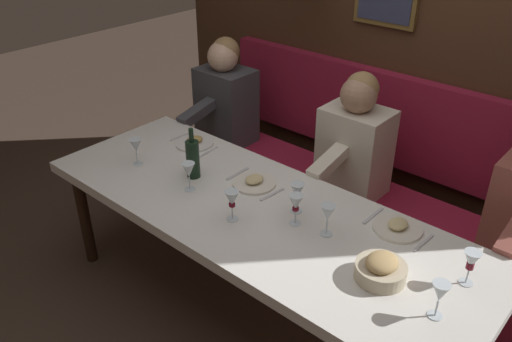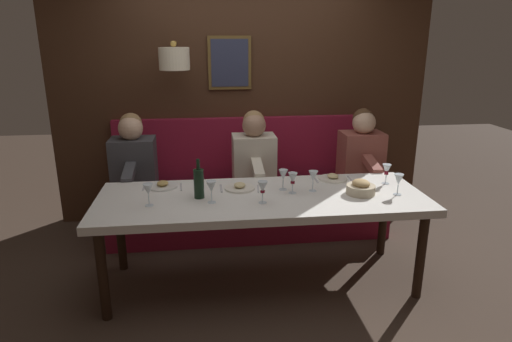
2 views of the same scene
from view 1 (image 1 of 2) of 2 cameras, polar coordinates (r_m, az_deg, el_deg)
The scene contains 19 objects.
ground_plane at distance 3.17m, azimuth -0.06°, elevation -15.16°, with size 12.00×12.00×0.00m, color #423328.
dining_table at distance 2.73m, azimuth -0.07°, elevation -5.09°, with size 0.90×2.48×0.74m.
banquette_bench at distance 3.59m, azimuth 9.39°, elevation -4.80°, with size 0.52×2.68×0.45m, color maroon.
back_wall_panel at distance 3.59m, azimuth 15.95°, elevation 14.63°, with size 0.59×3.88×2.90m.
diner_near at distance 3.27m, azimuth 10.77°, elevation 3.41°, with size 0.60×0.40×0.79m.
diner_middle at distance 3.89m, azimuth -3.39°, elevation 8.28°, with size 0.60×0.40×0.79m.
place_setting_0 at distance 2.62m, azimuth 15.20°, elevation -5.91°, with size 0.24×0.31×0.05m.
place_setting_1 at distance 3.33m, azimuth -6.71°, elevation 3.13°, with size 0.24×0.31×0.05m.
place_setting_2 at distance 2.88m, azimuth -0.19°, elevation -1.22°, with size 0.24×0.31×0.05m.
wine_glass_0 at distance 2.47m, azimuth 7.84°, elevation -4.67°, with size 0.07×0.07×0.16m.
wine_glass_1 at distance 2.81m, azimuth -7.36°, elevation -0.00°, with size 0.07×0.07×0.16m.
wine_glass_2 at distance 2.55m, azimuth -2.65°, elevation -3.15°, with size 0.07×0.07×0.16m.
wine_glass_3 at distance 2.61m, azimuth 4.52°, elevation -2.31°, with size 0.07×0.07×0.16m.
wine_glass_4 at distance 2.52m, azimuth 4.37°, elevation -3.58°, with size 0.07×0.07×0.16m.
wine_glass_5 at distance 3.11m, azimuth -12.98°, elevation 2.63°, with size 0.07×0.07×0.16m.
wine_glass_6 at distance 2.15m, azimuth 19.45°, elevation -12.48°, with size 0.07×0.07×0.16m.
wine_glass_7 at distance 2.35m, azimuth 22.43°, elevation -9.12°, with size 0.07×0.07×0.16m.
wine_bottle at distance 2.93m, azimuth -6.92°, elevation 1.38°, with size 0.08×0.08×0.30m.
bread_bowl at distance 2.30m, azimuth 13.47°, elevation -10.38°, with size 0.22×0.22×0.12m.
Camera 1 is at (-1.68, -1.48, 2.24)m, focal length 36.64 mm.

